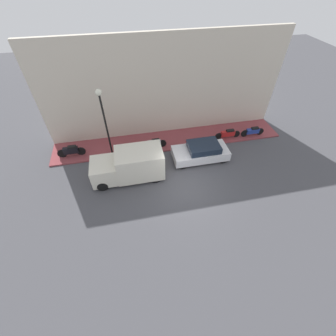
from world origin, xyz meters
name	(u,v)px	position (x,y,z in m)	size (l,w,h in m)	color
ground_plane	(185,186)	(0.00, 0.00, 0.00)	(60.00, 60.00, 0.00)	#47474C
sidewalk	(169,140)	(4.87, 0.00, 0.05)	(2.51, 17.52, 0.10)	brown
building_facade	(165,88)	(6.27, 0.00, 3.65)	(0.30, 17.52, 7.31)	beige
parked_car	(201,152)	(2.40, -1.77, 0.61)	(1.76, 3.89, 1.25)	silver
delivery_van	(129,165)	(1.61, 3.30, 1.02)	(1.91, 4.51, 2.02)	silver
motorcycle_red	(228,134)	(4.17, -4.54, 0.51)	(0.30, 2.03, 0.74)	#B21E1E
scooter_silver	(154,143)	(4.13, 1.29, 0.51)	(0.30, 1.84, 0.74)	#B7B7BF
motorcycle_black	(71,151)	(4.41, 7.22, 0.57)	(0.30, 1.93, 0.86)	black
motorcycle_blue	(253,131)	(4.08, -6.59, 0.51)	(0.30, 1.91, 0.74)	navy
streetlamp	(103,112)	(3.89, 4.39, 3.61)	(0.39, 0.39, 5.00)	black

